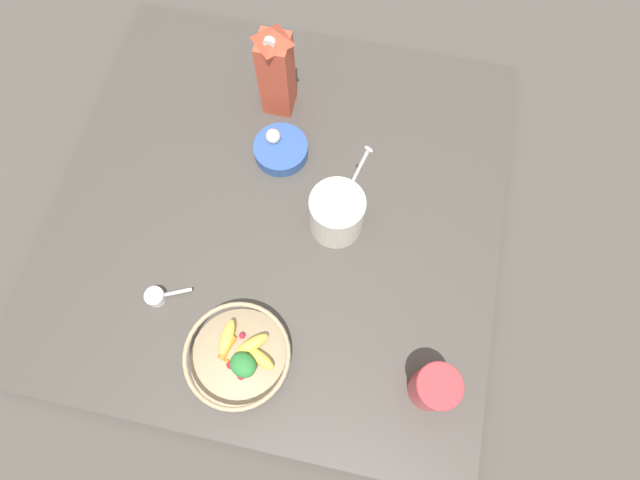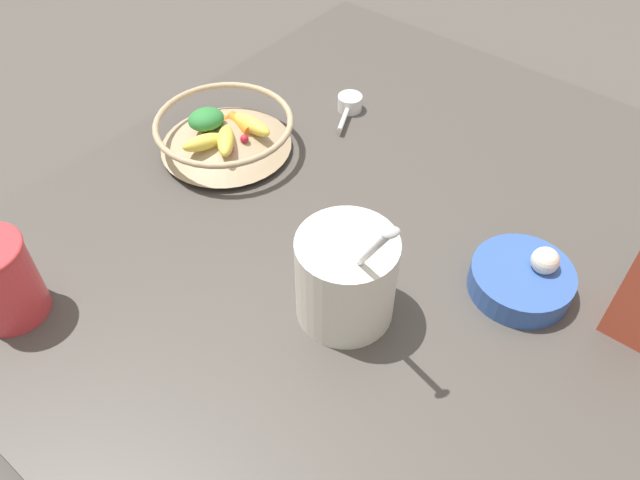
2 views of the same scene
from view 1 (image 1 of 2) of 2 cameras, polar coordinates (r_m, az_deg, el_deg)
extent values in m
plane|color=#4C4742|center=(1.22, -4.77, 3.05)|extent=(6.00, 6.00, 0.00)
cube|color=#47423D|center=(1.20, -4.85, 3.42)|extent=(1.05, 1.05, 0.04)
cylinder|color=tan|center=(1.09, -9.10, -13.16)|extent=(0.11, 0.11, 0.01)
cone|color=tan|center=(1.06, -9.32, -12.98)|extent=(0.21, 0.21, 0.04)
torus|color=tan|center=(1.04, -9.50, -12.83)|extent=(0.22, 0.22, 0.01)
ellipsoid|color=#EFD64C|center=(1.06, -10.57, -10.90)|extent=(0.03, 0.08, 0.02)
ellipsoid|color=#EFD64C|center=(1.05, -7.77, -11.75)|extent=(0.07, 0.07, 0.03)
ellipsoid|color=#EFD64C|center=(1.04, -6.79, -13.29)|extent=(0.07, 0.05, 0.02)
cylinder|color=orange|center=(1.06, -10.54, -12.02)|extent=(0.03, 0.05, 0.02)
cylinder|color=orange|center=(1.05, -9.33, -13.67)|extent=(0.05, 0.02, 0.02)
sphere|color=red|center=(1.06, -8.89, -10.74)|extent=(0.01, 0.01, 0.01)
sphere|color=red|center=(1.05, -9.96, -13.87)|extent=(0.02, 0.02, 0.02)
sphere|color=red|center=(1.05, -7.14, -11.21)|extent=(0.02, 0.02, 0.02)
sphere|color=red|center=(1.05, -9.16, -12.75)|extent=(0.01, 0.01, 0.01)
sphere|color=red|center=(1.05, -9.00, -15.09)|extent=(0.02, 0.02, 0.02)
sphere|color=red|center=(1.05, -7.98, -13.90)|extent=(0.01, 0.01, 0.01)
ellipsoid|color=#2D7F38|center=(1.03, -8.79, -13.92)|extent=(0.07, 0.07, 0.03)
cube|color=#CC4C33|center=(1.23, -4.97, 18.25)|extent=(0.07, 0.07, 0.22)
pyramid|color=#CC4C33|center=(1.14, -5.55, 22.34)|extent=(0.07, 0.07, 0.04)
cylinder|color=white|center=(1.12, -5.80, 21.54)|extent=(0.03, 0.01, 0.03)
cylinder|color=silver|center=(1.10, 1.91, 3.01)|extent=(0.12, 0.12, 0.12)
cylinder|color=white|center=(1.06, 1.99, 4.09)|extent=(0.11, 0.11, 0.02)
cylinder|color=silver|center=(1.04, 3.65, 6.54)|extent=(0.05, 0.09, 0.16)
ellipsoid|color=silver|center=(0.99, 5.60, 10.30)|extent=(0.02, 0.02, 0.01)
cylinder|color=#DB383D|center=(1.04, 12.89, -16.13)|extent=(0.09, 0.09, 0.12)
torus|color=#DB383D|center=(0.99, 13.58, -15.89)|extent=(0.09, 0.09, 0.01)
cylinder|color=white|center=(1.15, -18.29, -6.18)|extent=(0.04, 0.04, 0.03)
cylinder|color=white|center=(1.14, -15.87, -5.73)|extent=(0.06, 0.03, 0.01)
cylinder|color=#3356A3|center=(1.23, -4.49, 10.24)|extent=(0.13, 0.13, 0.04)
sphere|color=silver|center=(1.21, -5.38, 11.73)|extent=(0.04, 0.04, 0.04)
camera|label=2|loc=(0.90, 37.11, 28.61)|focal=35.00mm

